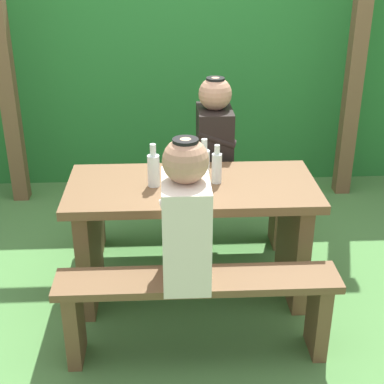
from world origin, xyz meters
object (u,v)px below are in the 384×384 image
object	(u,v)px
bench_far	(188,202)
bottle_left	(154,169)
person_white_shirt	(186,217)
person_black_coat	(214,137)
picnic_table	(192,220)
bench_near	(198,300)
bottle_right	(204,161)
drinking_glass	(192,186)
bottle_center	(217,167)

from	to	relation	value
bench_far	bottle_left	world-z (taller)	bottle_left
person_white_shirt	person_black_coat	world-z (taller)	same
picnic_table	bench_near	xyz separation A→B (m)	(0.00, -0.56, -0.16)
bench_far	person_white_shirt	size ratio (longest dim) A/B	1.95
person_white_shirt	person_black_coat	bearing A→B (deg)	78.31
person_black_coat	bottle_right	size ratio (longest dim) A/B	3.23
drinking_glass	bottle_center	world-z (taller)	bottle_center
drinking_glass	person_white_shirt	bearing A→B (deg)	-96.81
drinking_glass	bottle_center	distance (m)	0.20
person_black_coat	bench_near	bearing A→B (deg)	-98.84
picnic_table	person_white_shirt	distance (m)	0.64
bench_near	person_black_coat	distance (m)	1.22
bottle_left	bottle_center	xyz separation A→B (m)	(0.35, 0.03, -0.00)
picnic_table	bottle_left	world-z (taller)	bottle_left
bench_near	person_black_coat	bearing A→B (deg)	81.16
bench_far	picnic_table	bearing A→B (deg)	-90.00
bench_far	person_black_coat	distance (m)	0.50
drinking_glass	bottle_left	world-z (taller)	bottle_left
bench_far	bottle_right	world-z (taller)	bottle_right
bench_near	person_white_shirt	bearing A→B (deg)	176.64
bench_near	bottle_center	xyz separation A→B (m)	(0.14, 0.57, 0.48)
picnic_table	drinking_glass	world-z (taller)	drinking_glass
bench_far	person_black_coat	xyz separation A→B (m)	(0.17, -0.00, 0.47)
person_black_coat	bottle_left	size ratio (longest dim) A/B	2.94
bottle_right	bench_far	bearing A→B (deg)	99.63
picnic_table	bottle_left	bearing A→B (deg)	-176.86
bench_near	bottle_center	distance (m)	0.76
person_black_coat	person_white_shirt	bearing A→B (deg)	-101.69
person_white_shirt	drinking_glass	distance (m)	0.45
drinking_glass	bench_far	bearing A→B (deg)	89.68
person_white_shirt	bottle_right	world-z (taller)	person_white_shirt
person_black_coat	bottle_right	xyz separation A→B (m)	(-0.10, -0.44, 0.01)
bottle_left	bench_far	bearing A→B (deg)	69.59
bench_near	drinking_glass	bearing A→B (deg)	90.48
bottle_left	picnic_table	bearing A→B (deg)	3.14
drinking_glass	bottle_left	bearing A→B (deg)	154.27
bench_far	person_white_shirt	distance (m)	1.21
person_black_coat	picnic_table	bearing A→B (deg)	-107.32
person_black_coat	bottle_center	xyz separation A→B (m)	(-0.03, -0.54, 0.01)
drinking_glass	bottle_right	world-z (taller)	bottle_right
picnic_table	drinking_glass	distance (m)	0.29
person_white_shirt	bottle_right	xyz separation A→B (m)	(0.13, 0.67, 0.01)
bottle_left	bench_near	bearing A→B (deg)	-68.79
bottle_right	bottle_center	distance (m)	0.12
picnic_table	person_black_coat	distance (m)	0.66
drinking_glass	bottle_right	distance (m)	0.25
picnic_table	bottle_left	xyz separation A→B (m)	(-0.21, -0.01, 0.33)
picnic_table	drinking_glass	bearing A→B (deg)	-91.89
drinking_glass	bottle_left	xyz separation A→B (m)	(-0.21, 0.10, 0.06)
person_white_shirt	bottle_center	world-z (taller)	person_white_shirt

